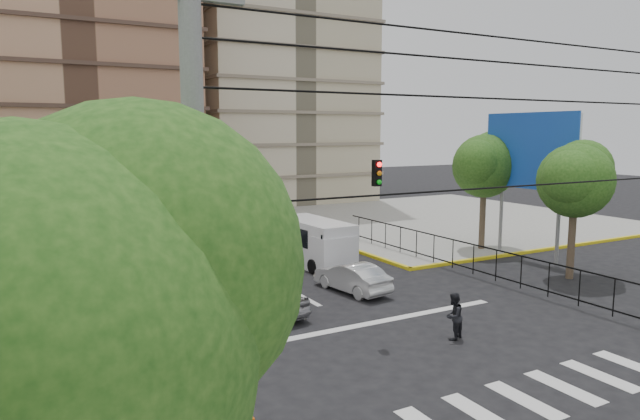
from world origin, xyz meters
TOP-DOWN VIEW (x-y plane):
  - ground at (0.00, 0.00)m, footprint 160.00×160.00m
  - sidewalk_ne at (20.00, 20.00)m, footprint 26.00×26.00m
  - crosswalk_stripes at (0.00, -6.00)m, footprint 12.00×2.40m
  - stop_line at (0.00, 1.20)m, footprint 13.00×0.40m
  - park_fence at (9.00, 4.50)m, footprint 0.10×22.50m
  - billboard at (14.45, 6.00)m, footprint 0.36×6.20m
  - tree_sw_near at (-10.90, -9.99)m, footprint 5.63×4.60m
  - tree_park_a at (13.08, 2.01)m, footprint 4.41×3.60m
  - tree_park_c at (14.09, 9.01)m, footprint 4.65×3.80m
  - traffic_light_nw at (-7.80, 7.80)m, footprint 0.28×0.22m
  - traffic_light_hanging at (0.00, -2.04)m, footprint 18.00×9.12m
  - utility_pole_sw at (-9.00, -9.00)m, footprint 1.40×0.28m
  - van_right_lane at (3.35, 10.41)m, footprint 2.39×5.54m
  - van_left_lane at (-1.88, 19.07)m, footprint 2.48×5.26m
  - car_silver_front_left at (-2.37, 4.28)m, footprint 2.46×4.59m
  - car_white_front_right at (2.32, 5.22)m, footprint 1.95×4.20m
  - car_grey_mid_left at (-2.56, 9.19)m, footprint 2.20×4.52m
  - car_silver_rear_left at (-2.49, 14.14)m, footprint 2.38×4.65m
  - car_darkgrey_mid_right at (3.11, 15.85)m, footprint 1.63×3.97m
  - car_white_rear_right at (1.83, 20.35)m, footprint 1.43×3.84m
  - pedestrian_crosswalk at (2.24, -1.56)m, footprint 0.99×0.90m

SIDE VIEW (x-z plane):
  - ground at x=0.00m, z-range 0.00..0.00m
  - park_fence at x=9.00m, z-range -0.83..0.83m
  - crosswalk_stripes at x=0.00m, z-range 0.00..0.01m
  - stop_line at x=0.00m, z-range 0.00..0.01m
  - sidewalk_ne at x=20.00m, z-range 0.00..0.15m
  - car_grey_mid_left at x=-2.56m, z-range 0.00..1.24m
  - car_white_rear_right at x=1.83m, z-range 0.00..1.25m
  - car_silver_rear_left at x=-2.49m, z-range 0.00..1.29m
  - car_white_front_right at x=2.32m, z-range 0.00..1.33m
  - car_darkgrey_mid_right at x=3.11m, z-range 0.00..1.35m
  - car_silver_front_left at x=-2.37m, z-range 0.00..1.49m
  - pedestrian_crosswalk at x=2.24m, z-range 0.00..1.66m
  - van_left_lane at x=-1.88m, z-range -0.03..2.26m
  - van_right_lane at x=3.35m, z-range -0.03..2.42m
  - traffic_light_nw at x=-7.80m, z-range 0.91..5.31m
  - utility_pole_sw at x=-9.00m, z-range 0.27..9.27m
  - tree_park_a at x=13.08m, z-range 1.60..8.42m
  - tree_sw_near at x=-10.90m, z-range 1.48..9.06m
  - tree_park_c at x=14.09m, z-range 1.71..8.96m
  - traffic_light_hanging at x=0.00m, z-range 5.44..6.36m
  - billboard at x=14.45m, z-range 1.95..10.05m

